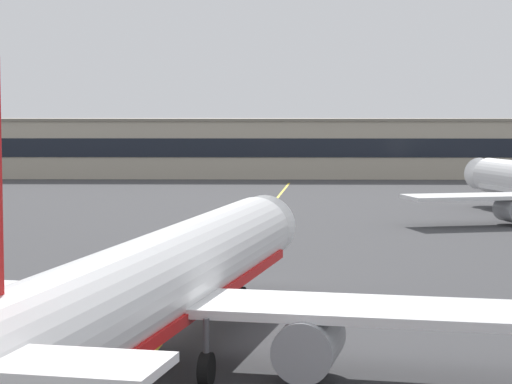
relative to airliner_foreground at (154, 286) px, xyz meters
The scene contains 3 objects.
taxiway_centreline 16.27m from the airliner_foreground, 88.46° to the left, with size 0.30×180.00×0.01m, color yellow.
airliner_foreground is the anchor object (origin of this frame).
terminal_building 119.86m from the airliner_foreground, 84.70° to the left, with size 140.76×12.40×9.02m.
Camera 1 is at (4.31, -25.91, 10.23)m, focal length 72.69 mm.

